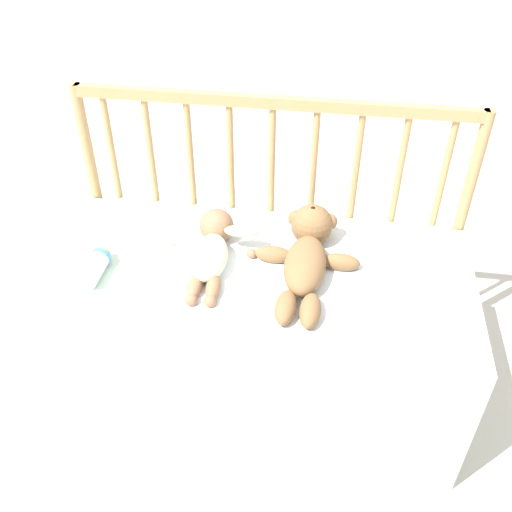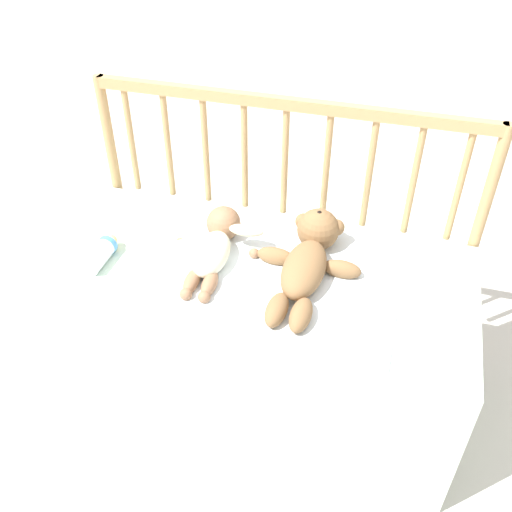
# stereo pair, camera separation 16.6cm
# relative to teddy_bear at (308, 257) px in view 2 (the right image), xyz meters

# --- Properties ---
(ground_plane) EXTENTS (12.00, 12.00, 0.00)m
(ground_plane) POSITION_rel_teddy_bear_xyz_m (-0.15, -0.05, -0.58)
(ground_plane) COLOR silver
(crib_mattress) EXTENTS (1.29, 0.61, 0.53)m
(crib_mattress) POSITION_rel_teddy_bear_xyz_m (-0.15, -0.05, -0.31)
(crib_mattress) COLOR silver
(crib_mattress) RESTS_ON ground_plane
(crib_rail) EXTENTS (1.29, 0.04, 0.94)m
(crib_rail) POSITION_rel_teddy_bear_xyz_m (-0.15, 0.28, 0.08)
(crib_rail) COLOR tan
(crib_rail) RESTS_ON ground_plane
(blanket) EXTENTS (0.80, 0.55, 0.01)m
(blanket) POSITION_rel_teddy_bear_xyz_m (-0.13, -0.05, -0.05)
(blanket) COLOR white
(blanket) RESTS_ON crib_mattress
(teddy_bear) EXTENTS (0.32, 0.47, 0.13)m
(teddy_bear) POSITION_rel_teddy_bear_xyz_m (0.00, 0.00, 0.00)
(teddy_bear) COLOR olive
(teddy_bear) RESTS_ON crib_mattress
(baby) EXTENTS (0.28, 0.38, 0.11)m
(baby) POSITION_rel_teddy_bear_xyz_m (-0.29, -0.01, -0.01)
(baby) COLOR #EAEACC
(baby) RESTS_ON crib_mattress
(baby_bottle) EXTENTS (0.06, 0.16, 0.06)m
(baby_bottle) POSITION_rel_teddy_bear_xyz_m (-0.61, -0.13, -0.02)
(baby_bottle) COLOR white
(baby_bottle) RESTS_ON crib_mattress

